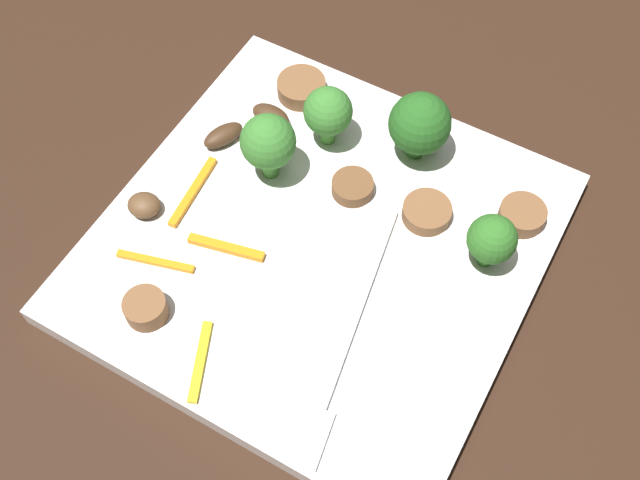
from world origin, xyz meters
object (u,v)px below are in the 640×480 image
object	(u,v)px
sausage_slice_1	(427,212)
pepper_strip_2	(155,261)
broccoli_floret_1	(492,240)
sausage_slice_2	(356,188)
mushroom_1	(144,205)
sausage_slice_3	(301,88)
sausage_slice_0	(146,308)
pepper_strip_3	(193,192)
fork	(344,347)
sausage_slice_4	(522,215)
pepper_strip_1	(200,361)
mushroom_2	(271,116)
broccoli_floret_2	(328,112)
broccoli_floret_3	(420,124)
plate	(320,246)
pepper_strip_0	(226,248)
broccoli_floret_0	(268,143)
mushroom_0	(223,135)

from	to	relation	value
sausage_slice_1	pepper_strip_2	distance (m)	0.18
broccoli_floret_1	pepper_strip_2	xyz separation A→B (m)	(0.11, -0.18, -0.02)
sausage_slice_1	sausage_slice_2	distance (m)	0.05
sausage_slice_2	mushroom_1	distance (m)	0.14
sausage_slice_2	sausage_slice_3	distance (m)	0.10
sausage_slice_3	mushroom_1	distance (m)	0.15
sausage_slice_0	pepper_strip_3	distance (m)	0.09
fork	sausage_slice_1	bearing A→B (deg)	168.99
sausage_slice_0	sausage_slice_4	distance (m)	0.25
sausage_slice_1	pepper_strip_1	xyz separation A→B (m)	(0.16, -0.07, -0.00)
mushroom_1	pepper_strip_2	world-z (taller)	mushroom_1
broccoli_floret_1	mushroom_2	size ratio (longest dim) A/B	1.46
mushroom_2	pepper_strip_1	size ratio (longest dim) A/B	0.57
sausage_slice_2	mushroom_1	size ratio (longest dim) A/B	1.29
broccoli_floret_2	pepper_strip_3	distance (m)	0.11
broccoli_floret_3	pepper_strip_2	xyz separation A→B (m)	(0.16, -0.11, -0.03)
broccoli_floret_1	pepper_strip_2	size ratio (longest dim) A/B	0.82
plate	mushroom_2	world-z (taller)	mushroom_2
sausage_slice_3	pepper_strip_1	xyz separation A→B (m)	(0.21, 0.05, -0.00)
pepper_strip_0	sausage_slice_0	bearing A→B (deg)	-15.46
sausage_slice_1	pepper_strip_0	distance (m)	0.13
sausage_slice_4	plate	bearing A→B (deg)	-53.79
pepper_strip_0	sausage_slice_2	bearing A→B (deg)	147.41
mushroom_2	sausage_slice_0	bearing A→B (deg)	4.46
broccoli_floret_1	sausage_slice_1	bearing A→B (deg)	-104.45
pepper_strip_0	pepper_strip_2	distance (m)	0.05
sausage_slice_3	pepper_strip_3	size ratio (longest dim) A/B	0.60
sausage_slice_1	pepper_strip_3	bearing A→B (deg)	-67.31
fork	broccoli_floret_1	bearing A→B (deg)	143.36
broccoli_floret_1	pepper_strip_0	size ratio (longest dim) A/B	0.83
broccoli_floret_0	broccoli_floret_3	xyz separation A→B (m)	(-0.06, 0.08, -0.00)
fork	sausage_slice_0	bearing A→B (deg)	-81.38
fork	sausage_slice_0	distance (m)	0.12
broccoli_floret_2	mushroom_2	size ratio (longest dim) A/B	1.62
mushroom_2	broccoli_floret_3	bearing A→B (deg)	103.82
broccoli_floret_0	mushroom_2	bearing A→B (deg)	-149.09
sausage_slice_2	broccoli_floret_2	bearing A→B (deg)	-128.45
broccoli_floret_2	broccoli_floret_3	world-z (taller)	broccoli_floret_3
sausage_slice_0	pepper_strip_2	world-z (taller)	sausage_slice_0
sausage_slice_2	pepper_strip_3	bearing A→B (deg)	-60.12
pepper_strip_1	mushroom_2	bearing A→B (deg)	-161.58
pepper_strip_1	pepper_strip_2	distance (m)	0.08
sausage_slice_3	pepper_strip_2	bearing A→B (deg)	-3.15
plate	broccoli_floret_1	size ratio (longest dim) A/B	6.42
mushroom_0	pepper_strip_3	distance (m)	0.05
broccoli_floret_1	sausage_slice_1	xyz separation A→B (m)	(-0.01, -0.05, -0.02)
pepper_strip_2	pepper_strip_1	bearing A→B (deg)	55.98
broccoli_floret_3	sausage_slice_3	xyz separation A→B (m)	(-0.01, -0.10, -0.02)
sausage_slice_3	mushroom_0	xyz separation A→B (m)	(0.07, -0.03, -0.00)
plate	mushroom_0	bearing A→B (deg)	-111.00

